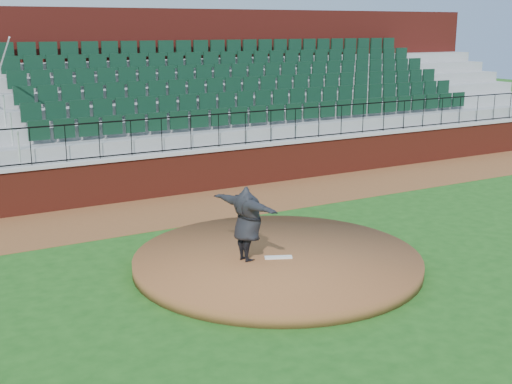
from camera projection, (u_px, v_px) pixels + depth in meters
ground at (292, 268)px, 13.89m from camera, size 90.00×90.00×0.00m
warning_track at (186, 208)px, 18.43m from camera, size 34.00×3.20×0.01m
field_wall at (163, 176)px, 19.64m from camera, size 34.00×0.35×1.20m
wall_cap at (162, 154)px, 19.48m from camera, size 34.00×0.45×0.10m
wall_railing at (162, 135)px, 19.35m from camera, size 34.00×0.05×1.00m
seating_stands at (129, 108)px, 21.52m from camera, size 34.00×5.10×4.60m
concourse_wall at (102, 88)px, 23.77m from camera, size 34.00×0.50×5.50m
pitchers_mound at (277, 261)px, 13.94m from camera, size 5.97×5.97×0.25m
pitching_rubber at (278, 257)px, 13.72m from camera, size 0.57×0.36×0.04m
pitcher at (247, 224)px, 13.42m from camera, size 0.87×1.97×1.55m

